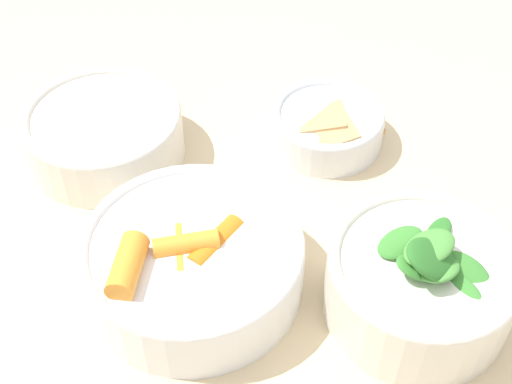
{
  "coord_description": "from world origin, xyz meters",
  "views": [
    {
      "loc": [
        -0.38,
        0.15,
        1.28
      ],
      "look_at": [
        0.07,
        0.04,
        0.8
      ],
      "focal_mm": 50.0,
      "sensor_mm": 36.0,
      "label": 1
    }
  ],
  "objects_px": {
    "bowl_greens": "(421,282)",
    "bowl_beans_hotdog": "(105,135)",
    "bowl_carrots": "(192,259)",
    "bowl_cookies": "(327,125)"
  },
  "relations": [
    {
      "from": "bowl_beans_hotdog",
      "to": "bowl_cookies",
      "type": "xyz_separation_m",
      "value": [
        -0.04,
        -0.23,
        -0.0
      ]
    },
    {
      "from": "bowl_beans_hotdog",
      "to": "bowl_carrots",
      "type": "bearing_deg",
      "value": -163.3
    },
    {
      "from": "bowl_carrots",
      "to": "bowl_beans_hotdog",
      "type": "height_order",
      "value": "bowl_carrots"
    },
    {
      "from": "bowl_beans_hotdog",
      "to": "bowl_greens",
      "type": "bearing_deg",
      "value": -138.24
    },
    {
      "from": "bowl_carrots",
      "to": "bowl_beans_hotdog",
      "type": "bearing_deg",
      "value": 16.7
    },
    {
      "from": "bowl_beans_hotdog",
      "to": "bowl_cookies",
      "type": "relative_size",
      "value": 1.36
    },
    {
      "from": "bowl_carrots",
      "to": "bowl_cookies",
      "type": "height_order",
      "value": "bowl_carrots"
    },
    {
      "from": "bowl_greens",
      "to": "bowl_beans_hotdog",
      "type": "relative_size",
      "value": 0.97
    },
    {
      "from": "bowl_greens",
      "to": "bowl_cookies",
      "type": "distance_m",
      "value": 0.22
    },
    {
      "from": "bowl_greens",
      "to": "bowl_cookies",
      "type": "height_order",
      "value": "bowl_greens"
    }
  ]
}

